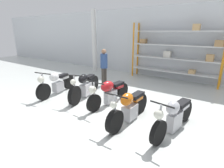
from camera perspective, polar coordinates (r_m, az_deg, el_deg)
ground_plane at (r=5.74m, az=-2.33°, el=-7.65°), size 30.00×30.00×0.00m
back_wall at (r=9.59m, az=16.13°, el=12.75°), size 30.00×0.08×3.60m
shelving_rack at (r=9.01m, az=20.16°, el=9.99°), size 4.23×0.63×2.80m
support_pillar at (r=10.83m, az=-5.82°, el=13.70°), size 0.28×0.28×3.60m
motorcycle_white at (r=7.13m, az=-17.71°, el=0.24°), size 0.75×2.04×0.99m
motorcycle_black at (r=6.53m, az=-8.81°, el=-0.70°), size 0.85×2.09×1.02m
motorcycle_red at (r=5.82m, az=-0.99°, el=-2.56°), size 0.74×2.08×0.95m
motorcycle_orange at (r=4.78m, az=5.65°, el=-7.66°), size 0.63×1.95×0.97m
motorcycle_silver at (r=4.54m, az=19.61°, el=-9.75°), size 0.60×2.03×0.95m
person_browsing at (r=7.88m, az=-2.64°, el=6.46°), size 0.32×0.32×1.64m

